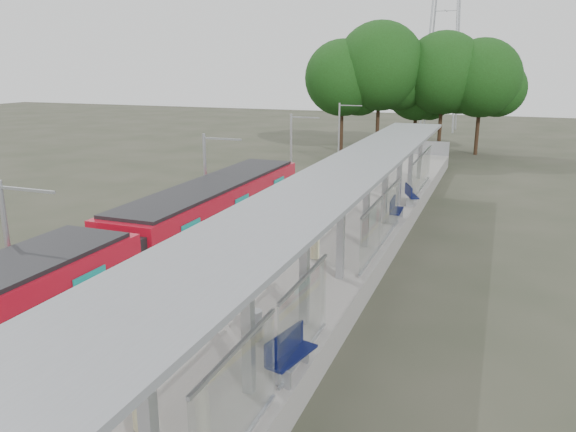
{
  "coord_description": "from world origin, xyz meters",
  "views": [
    {
      "loc": [
        7.13,
        -4.84,
        8.62
      ],
      "look_at": [
        -1.18,
        16.98,
        2.3
      ],
      "focal_mm": 35.0,
      "sensor_mm": 36.0,
      "label": 1
    }
  ],
  "objects_px": {
    "bench_near": "(289,352)",
    "litter_bin": "(255,325)",
    "info_pillar_near": "(141,392)",
    "train": "(114,269)",
    "bench_mid": "(395,209)",
    "info_pillar_far": "(315,241)",
    "bench_far": "(410,194)"
  },
  "relations": [
    {
      "from": "train",
      "to": "bench_mid",
      "type": "bearing_deg",
      "value": 62.32
    },
    {
      "from": "train",
      "to": "bench_far",
      "type": "bearing_deg",
      "value": 67.3
    },
    {
      "from": "bench_near",
      "to": "info_pillar_far",
      "type": "bearing_deg",
      "value": 117.17
    },
    {
      "from": "bench_near",
      "to": "info_pillar_near",
      "type": "height_order",
      "value": "info_pillar_near"
    },
    {
      "from": "bench_mid",
      "to": "info_pillar_far",
      "type": "height_order",
      "value": "info_pillar_far"
    },
    {
      "from": "train",
      "to": "bench_far",
      "type": "distance_m",
      "value": 18.42
    },
    {
      "from": "bench_mid",
      "to": "info_pillar_near",
      "type": "bearing_deg",
      "value": -98.77
    },
    {
      "from": "train",
      "to": "info_pillar_far",
      "type": "distance_m",
      "value": 8.02
    },
    {
      "from": "bench_mid",
      "to": "bench_far",
      "type": "relative_size",
      "value": 1.04
    },
    {
      "from": "bench_mid",
      "to": "litter_bin",
      "type": "xyz_separation_m",
      "value": [
        -1.38,
        -14.17,
        -0.16
      ]
    },
    {
      "from": "info_pillar_far",
      "to": "litter_bin",
      "type": "bearing_deg",
      "value": -108.75
    },
    {
      "from": "train",
      "to": "info_pillar_near",
      "type": "distance_m",
      "value": 7.39
    },
    {
      "from": "bench_far",
      "to": "bench_mid",
      "type": "bearing_deg",
      "value": -114.89
    },
    {
      "from": "train",
      "to": "bench_near",
      "type": "xyz_separation_m",
      "value": [
        7.1,
        -2.34,
        -0.46
      ]
    },
    {
      "from": "bench_far",
      "to": "bench_near",
      "type": "bearing_deg",
      "value": -112.11
    },
    {
      "from": "bench_far",
      "to": "info_pillar_near",
      "type": "xyz_separation_m",
      "value": [
        -2.19,
        -22.5,
        0.29
      ]
    },
    {
      "from": "bench_near",
      "to": "info_pillar_near",
      "type": "relative_size",
      "value": 0.88
    },
    {
      "from": "bench_mid",
      "to": "info_pillar_far",
      "type": "distance_m",
      "value": 7.17
    },
    {
      "from": "bench_near",
      "to": "litter_bin",
      "type": "bearing_deg",
      "value": 151.9
    },
    {
      "from": "train",
      "to": "litter_bin",
      "type": "height_order",
      "value": "train"
    },
    {
      "from": "bench_near",
      "to": "litter_bin",
      "type": "relative_size",
      "value": 1.95
    },
    {
      "from": "train",
      "to": "bench_near",
      "type": "height_order",
      "value": "train"
    },
    {
      "from": "bench_near",
      "to": "bench_mid",
      "type": "height_order",
      "value": "bench_mid"
    },
    {
      "from": "bench_mid",
      "to": "bench_far",
      "type": "xyz_separation_m",
      "value": [
        0.19,
        3.79,
        -0.04
      ]
    },
    {
      "from": "info_pillar_near",
      "to": "litter_bin",
      "type": "bearing_deg",
      "value": 69.55
    },
    {
      "from": "bench_near",
      "to": "info_pillar_far",
      "type": "xyz_separation_m",
      "value": [
        -2.14,
        8.64,
        0.11
      ]
    },
    {
      "from": "info_pillar_near",
      "to": "litter_bin",
      "type": "distance_m",
      "value": 4.6
    },
    {
      "from": "info_pillar_near",
      "to": "info_pillar_far",
      "type": "bearing_deg",
      "value": 77.16
    },
    {
      "from": "train",
      "to": "bench_far",
      "type": "xyz_separation_m",
      "value": [
        7.11,
        16.99,
        -0.49
      ]
    },
    {
      "from": "bench_far",
      "to": "info_pillar_near",
      "type": "bearing_deg",
      "value": -117.64
    },
    {
      "from": "bench_mid",
      "to": "info_pillar_far",
      "type": "relative_size",
      "value": 1.03
    },
    {
      "from": "bench_near",
      "to": "bench_far",
      "type": "bearing_deg",
      "value": 103.22
    }
  ]
}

